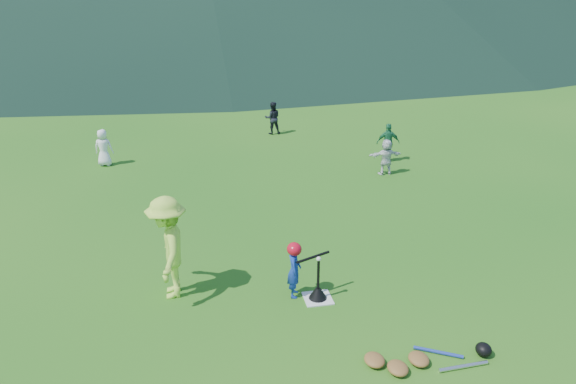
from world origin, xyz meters
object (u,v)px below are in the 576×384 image
(fielder_c, at_px, (388,143))
(batter_child, at_px, (294,270))
(fielder_b, at_px, (273,118))
(batting_tee, at_px, (318,292))
(equipment_pile, at_px, (419,359))
(adult_coach, at_px, (168,248))
(fielder_a, at_px, (104,148))
(fielder_d, at_px, (386,157))
(home_plate, at_px, (318,298))

(fielder_c, bearing_deg, batter_child, 68.01)
(fielder_b, relative_size, batting_tee, 1.54)
(fielder_c, distance_m, equipment_pile, 8.69)
(batting_tee, bearing_deg, adult_coach, 165.28)
(adult_coach, height_order, fielder_c, adult_coach)
(fielder_b, height_order, equipment_pile, fielder_b)
(fielder_c, bearing_deg, batting_tee, 71.14)
(batter_child, height_order, fielder_a, fielder_a)
(equipment_pile, bearing_deg, batting_tee, 117.77)
(fielder_d, bearing_deg, fielder_a, -16.78)
(home_plate, relative_size, adult_coach, 0.26)
(home_plate, distance_m, adult_coach, 2.56)
(adult_coach, distance_m, fielder_d, 7.34)
(fielder_c, xyz_separation_m, fielder_d, (-0.42, -0.98, -0.07))
(batter_child, bearing_deg, equipment_pile, -134.10)
(fielder_b, xyz_separation_m, equipment_pile, (0.02, -11.65, -0.46))
(fielder_b, distance_m, fielder_c, 4.30)
(home_plate, relative_size, fielder_a, 0.45)
(fielder_a, bearing_deg, batter_child, 129.11)
(batting_tee, bearing_deg, fielder_a, 118.18)
(fielder_a, relative_size, equipment_pile, 0.56)
(fielder_b, height_order, fielder_d, fielder_b)
(fielder_d, height_order, equipment_pile, fielder_d)
(fielder_d, bearing_deg, fielder_b, -63.14)
(fielder_d, relative_size, batting_tee, 1.39)
(fielder_d, bearing_deg, batting_tee, 59.56)
(fielder_d, distance_m, equipment_pile, 7.63)
(batting_tee, bearing_deg, fielder_c, 60.79)
(adult_coach, bearing_deg, fielder_b, 162.21)
(fielder_a, height_order, fielder_d, fielder_a)
(adult_coach, distance_m, equipment_pile, 4.18)
(fielder_a, height_order, batting_tee, fielder_a)
(adult_coach, xyz_separation_m, fielder_b, (3.28, 9.21, -0.34))
(fielder_a, bearing_deg, home_plate, 130.66)
(fielder_c, bearing_deg, fielder_d, 77.22)
(home_plate, relative_size, fielder_b, 0.43)
(batter_child, bearing_deg, fielder_a, 39.38)
(batter_child, relative_size, fielder_d, 0.99)
(home_plate, relative_size, batting_tee, 0.66)
(fielder_d, height_order, batting_tee, fielder_d)
(batter_child, bearing_deg, adult_coach, 90.67)
(home_plate, height_order, fielder_c, fielder_c)
(batter_child, distance_m, adult_coach, 2.06)
(equipment_pile, bearing_deg, fielder_b, 90.09)
(home_plate, xyz_separation_m, batter_child, (-0.36, 0.19, 0.46))
(fielder_b, relative_size, equipment_pile, 0.58)
(batter_child, relative_size, adult_coach, 0.54)
(fielder_b, bearing_deg, fielder_a, 26.00)
(fielder_c, relative_size, equipment_pile, 0.60)
(fielder_d, bearing_deg, batter_child, 55.91)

